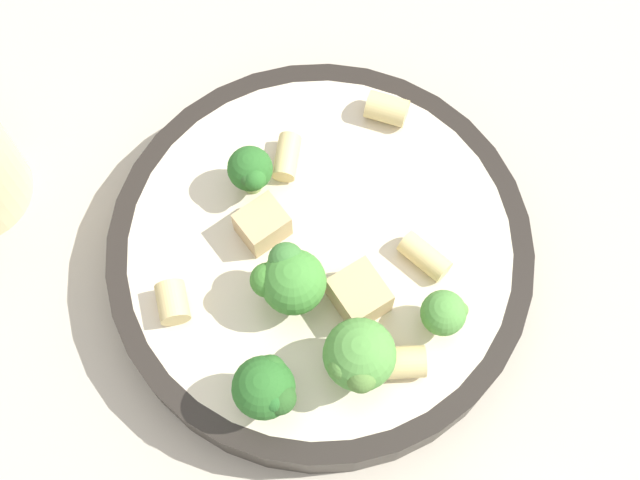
{
  "coord_description": "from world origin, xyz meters",
  "views": [
    {
      "loc": [
        0.08,
        -0.16,
        0.49
      ],
      "look_at": [
        0.0,
        0.0,
        0.04
      ],
      "focal_mm": 50.0,
      "sensor_mm": 36.0,
      "label": 1
    }
  ],
  "objects_px": {
    "rigatoni_4": "(388,109)",
    "chicken_chunk_0": "(262,225)",
    "chicken_chunk_1": "(359,295)",
    "rigatoni_2": "(287,157)",
    "broccoli_floret_1": "(444,313)",
    "rigatoni_0": "(406,362)",
    "broccoli_floret_0": "(266,388)",
    "broccoli_floret_4": "(251,171)",
    "pasta_bowl": "(320,255)",
    "broccoli_floret_2": "(288,279)",
    "broccoli_floret_3": "(359,357)",
    "rigatoni_1": "(425,256)",
    "rigatoni_3": "(173,302)"
  },
  "relations": [
    {
      "from": "rigatoni_0",
      "to": "rigatoni_1",
      "type": "height_order",
      "value": "rigatoni_0"
    },
    {
      "from": "broccoli_floret_2",
      "to": "broccoli_floret_1",
      "type": "bearing_deg",
      "value": 13.82
    },
    {
      "from": "broccoli_floret_2",
      "to": "rigatoni_1",
      "type": "height_order",
      "value": "broccoli_floret_2"
    },
    {
      "from": "pasta_bowl",
      "to": "broccoli_floret_0",
      "type": "height_order",
      "value": "broccoli_floret_0"
    },
    {
      "from": "broccoli_floret_3",
      "to": "rigatoni_4",
      "type": "relative_size",
      "value": 1.9
    },
    {
      "from": "rigatoni_1",
      "to": "rigatoni_3",
      "type": "relative_size",
      "value": 1.38
    },
    {
      "from": "broccoli_floret_2",
      "to": "chicken_chunk_0",
      "type": "xyz_separation_m",
      "value": [
        -0.03,
        0.03,
        -0.02
      ]
    },
    {
      "from": "broccoli_floret_1",
      "to": "chicken_chunk_1",
      "type": "bearing_deg",
      "value": -170.66
    },
    {
      "from": "broccoli_floret_2",
      "to": "chicken_chunk_0",
      "type": "distance_m",
      "value": 0.04
    },
    {
      "from": "broccoli_floret_3",
      "to": "pasta_bowl",
      "type": "bearing_deg",
      "value": 130.76
    },
    {
      "from": "broccoli_floret_1",
      "to": "broccoli_floret_4",
      "type": "xyz_separation_m",
      "value": [
        -0.13,
        0.03,
        0.0
      ]
    },
    {
      "from": "broccoli_floret_0",
      "to": "rigatoni_2",
      "type": "xyz_separation_m",
      "value": [
        -0.05,
        0.13,
        -0.02
      ]
    },
    {
      "from": "broccoli_floret_0",
      "to": "broccoli_floret_1",
      "type": "relative_size",
      "value": 1.34
    },
    {
      "from": "rigatoni_1",
      "to": "broccoli_floret_0",
      "type": "bearing_deg",
      "value": -112.35
    },
    {
      "from": "rigatoni_4",
      "to": "chicken_chunk_1",
      "type": "bearing_deg",
      "value": -74.22
    },
    {
      "from": "rigatoni_4",
      "to": "chicken_chunk_0",
      "type": "height_order",
      "value": "chicken_chunk_0"
    },
    {
      "from": "rigatoni_3",
      "to": "chicken_chunk_1",
      "type": "distance_m",
      "value": 0.1
    },
    {
      "from": "rigatoni_1",
      "to": "chicken_chunk_0",
      "type": "bearing_deg",
      "value": -165.98
    },
    {
      "from": "rigatoni_3",
      "to": "chicken_chunk_1",
      "type": "height_order",
      "value": "chicken_chunk_1"
    },
    {
      "from": "broccoli_floret_4",
      "to": "broccoli_floret_3",
      "type": "bearing_deg",
      "value": -36.31
    },
    {
      "from": "pasta_bowl",
      "to": "broccoli_floret_4",
      "type": "relative_size",
      "value": 6.97
    },
    {
      "from": "broccoli_floret_3",
      "to": "chicken_chunk_1",
      "type": "relative_size",
      "value": 1.62
    },
    {
      "from": "broccoli_floret_3",
      "to": "rigatoni_4",
      "type": "xyz_separation_m",
      "value": [
        -0.05,
        0.15,
        -0.02
      ]
    },
    {
      "from": "broccoli_floret_4",
      "to": "rigatoni_1",
      "type": "relative_size",
      "value": 1.19
    },
    {
      "from": "chicken_chunk_0",
      "to": "broccoli_floret_0",
      "type": "bearing_deg",
      "value": -61.77
    },
    {
      "from": "rigatoni_2",
      "to": "chicken_chunk_0",
      "type": "height_order",
      "value": "chicken_chunk_0"
    },
    {
      "from": "broccoli_floret_3",
      "to": "chicken_chunk_1",
      "type": "xyz_separation_m",
      "value": [
        -0.01,
        0.03,
        -0.02
      ]
    },
    {
      "from": "broccoli_floret_2",
      "to": "rigatoni_4",
      "type": "height_order",
      "value": "broccoli_floret_2"
    },
    {
      "from": "broccoli_floret_0",
      "to": "broccoli_floret_1",
      "type": "bearing_deg",
      "value": 49.27
    },
    {
      "from": "broccoli_floret_0",
      "to": "rigatoni_0",
      "type": "relative_size",
      "value": 2.04
    },
    {
      "from": "broccoli_floret_0",
      "to": "rigatoni_0",
      "type": "distance_m",
      "value": 0.07
    },
    {
      "from": "broccoli_floret_4",
      "to": "chicken_chunk_1",
      "type": "relative_size",
      "value": 1.23
    },
    {
      "from": "pasta_bowl",
      "to": "rigatoni_4",
      "type": "height_order",
      "value": "rigatoni_4"
    },
    {
      "from": "broccoli_floret_4",
      "to": "broccoli_floret_1",
      "type": "bearing_deg",
      "value": -12.95
    },
    {
      "from": "pasta_bowl",
      "to": "broccoli_floret_2",
      "type": "distance_m",
      "value": 0.05
    },
    {
      "from": "chicken_chunk_1",
      "to": "rigatoni_2",
      "type": "bearing_deg",
      "value": 140.38
    },
    {
      "from": "broccoli_floret_1",
      "to": "rigatoni_3",
      "type": "relative_size",
      "value": 1.49
    },
    {
      "from": "broccoli_floret_4",
      "to": "rigatoni_0",
      "type": "relative_size",
      "value": 1.68
    },
    {
      "from": "rigatoni_0",
      "to": "chicken_chunk_1",
      "type": "xyz_separation_m",
      "value": [
        -0.04,
        0.02,
        0.0
      ]
    },
    {
      "from": "rigatoni_0",
      "to": "rigatoni_2",
      "type": "xyz_separation_m",
      "value": [
        -0.11,
        0.08,
        -0.0
      ]
    },
    {
      "from": "broccoli_floret_4",
      "to": "rigatoni_2",
      "type": "relative_size",
      "value": 1.3
    },
    {
      "from": "broccoli_floret_2",
      "to": "broccoli_floret_3",
      "type": "relative_size",
      "value": 0.95
    },
    {
      "from": "pasta_bowl",
      "to": "rigatoni_1",
      "type": "xyz_separation_m",
      "value": [
        0.05,
        0.02,
        0.02
      ]
    },
    {
      "from": "pasta_bowl",
      "to": "rigatoni_4",
      "type": "relative_size",
      "value": 10.1
    },
    {
      "from": "broccoli_floret_0",
      "to": "broccoli_floret_1",
      "type": "height_order",
      "value": "broccoli_floret_0"
    },
    {
      "from": "broccoli_floret_0",
      "to": "chicken_chunk_0",
      "type": "height_order",
      "value": "broccoli_floret_0"
    },
    {
      "from": "broccoli_floret_1",
      "to": "rigatoni_2",
      "type": "height_order",
      "value": "broccoli_floret_1"
    },
    {
      "from": "rigatoni_1",
      "to": "rigatoni_2",
      "type": "distance_m",
      "value": 0.1
    },
    {
      "from": "broccoli_floret_1",
      "to": "chicken_chunk_0",
      "type": "height_order",
      "value": "broccoli_floret_1"
    },
    {
      "from": "broccoli_floret_1",
      "to": "chicken_chunk_0",
      "type": "relative_size",
      "value": 1.24
    }
  ]
}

